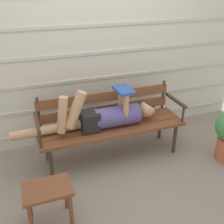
{
  "coord_description": "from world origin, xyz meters",
  "views": [
    {
      "loc": [
        -0.93,
        -2.51,
        1.97
      ],
      "look_at": [
        0.0,
        0.06,
        0.61
      ],
      "focal_mm": 43.13,
      "sensor_mm": 36.0,
      "label": 1
    }
  ],
  "objects": [
    {
      "name": "ground_plane",
      "position": [
        0.0,
        0.0,
        0.0
      ],
      "size": [
        12.0,
        12.0,
        0.0
      ],
      "primitive_type": "plane",
      "color": "gray"
    },
    {
      "name": "house_siding",
      "position": [
        0.0,
        0.67,
        1.15
      ],
      "size": [
        4.29,
        0.08,
        2.29
      ],
      "color": "beige",
      "rests_on": "ground"
    },
    {
      "name": "park_bench",
      "position": [
        0.0,
        0.13,
        0.46
      ],
      "size": [
        1.71,
        0.49,
        0.81
      ],
      "color": "brown",
      "rests_on": "ground"
    },
    {
      "name": "reclining_person",
      "position": [
        -0.08,
        0.06,
        0.58
      ],
      "size": [
        1.66,
        0.27,
        0.52
      ],
      "color": "#514784"
    },
    {
      "name": "footstool",
      "position": [
        -0.85,
        -0.69,
        0.31
      ],
      "size": [
        0.41,
        0.29,
        0.39
      ],
      "color": "brown",
      "rests_on": "ground"
    }
  ]
}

